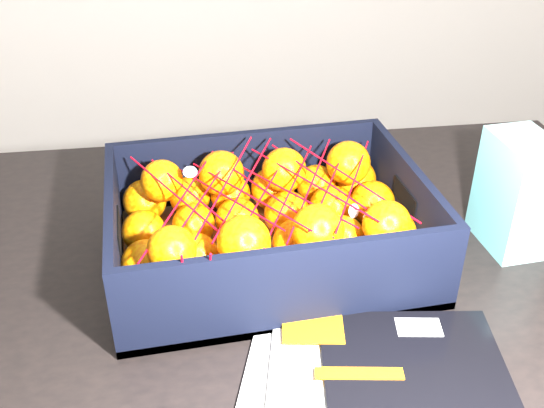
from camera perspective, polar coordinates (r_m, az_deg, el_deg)
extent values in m
cube|color=black|center=(0.95, 1.21, -5.74)|extent=(1.25, 0.88, 0.04)
cylinder|color=black|center=(1.61, 17.60, -6.04)|extent=(0.06, 0.06, 0.71)
cube|color=black|center=(0.74, 13.39, -16.77)|extent=(0.26, 0.32, 0.01)
cube|color=orange|center=(0.79, 3.67, -11.00)|extent=(0.09, 0.07, 0.00)
cube|color=white|center=(0.81, 13.01, -10.70)|extent=(0.06, 0.04, 0.00)
cube|color=orange|center=(0.75, 7.82, -14.80)|extent=(0.10, 0.04, 0.00)
cube|color=olive|center=(0.93, -0.39, -4.47)|extent=(0.43, 0.33, 0.01)
cube|color=black|center=(1.03, -2.17, 3.25)|extent=(0.43, 0.01, 0.13)
cube|color=black|center=(0.77, 1.97, -7.77)|extent=(0.43, 0.01, 0.13)
cube|color=black|center=(0.89, -13.90, -3.01)|extent=(0.01, 0.30, 0.13)
cube|color=black|center=(0.96, 12.10, 0.01)|extent=(0.01, 0.30, 0.13)
sphere|color=orange|center=(0.80, -10.68, -8.57)|extent=(0.07, 0.07, 0.07)
sphere|color=orange|center=(0.86, -11.24, -5.29)|extent=(0.07, 0.07, 0.07)
sphere|color=orange|center=(0.93, -11.42, -2.42)|extent=(0.06, 0.06, 0.06)
sphere|color=orange|center=(1.00, -11.33, 0.27)|extent=(0.07, 0.07, 0.07)
sphere|color=orange|center=(0.81, -5.73, -7.83)|extent=(0.06, 0.06, 0.06)
sphere|color=orange|center=(0.87, -6.86, -4.61)|extent=(0.06, 0.06, 0.06)
sphere|color=orange|center=(0.93, -7.04, -1.83)|extent=(0.06, 0.06, 0.06)
sphere|color=orange|center=(1.00, -7.38, 0.64)|extent=(0.06, 0.06, 0.06)
sphere|color=orange|center=(0.81, -0.85, -7.31)|extent=(0.06, 0.06, 0.06)
sphere|color=orange|center=(0.87, -2.13, -4.28)|extent=(0.06, 0.06, 0.06)
sphere|color=orange|center=(0.94, -3.12, -1.37)|extent=(0.06, 0.06, 0.06)
sphere|color=orange|center=(1.00, -3.76, 0.91)|extent=(0.06, 0.06, 0.06)
sphere|color=orange|center=(0.82, 3.43, -6.87)|extent=(0.06, 0.06, 0.06)
sphere|color=orange|center=(0.89, 2.25, -3.55)|extent=(0.07, 0.07, 0.07)
sphere|color=orange|center=(0.95, 1.38, -0.92)|extent=(0.07, 0.07, 0.07)
sphere|color=orange|center=(1.01, 0.05, 1.36)|extent=(0.07, 0.07, 0.07)
sphere|color=orange|center=(0.84, 8.17, -6.24)|extent=(0.07, 0.07, 0.07)
sphere|color=orange|center=(0.90, 6.33, -2.97)|extent=(0.06, 0.06, 0.06)
sphere|color=orange|center=(0.97, 5.33, -0.32)|extent=(0.07, 0.07, 0.07)
sphere|color=orange|center=(1.02, 3.97, 1.76)|extent=(0.06, 0.06, 0.06)
sphere|color=orange|center=(0.87, 12.47, -5.26)|extent=(0.07, 0.07, 0.07)
sphere|color=orange|center=(0.92, 10.71, -2.57)|extent=(0.07, 0.07, 0.07)
sphere|color=orange|center=(0.99, 8.99, 0.12)|extent=(0.07, 0.07, 0.07)
sphere|color=orange|center=(1.04, 7.47, 2.21)|extent=(0.07, 0.07, 0.07)
sphere|color=orange|center=(0.79, -8.97, -4.11)|extent=(0.06, 0.06, 0.06)
sphere|color=orange|center=(0.94, -9.83, 2.07)|extent=(0.06, 0.06, 0.06)
sphere|color=orange|center=(0.80, -2.53, -3.43)|extent=(0.07, 0.07, 0.07)
sphere|color=orange|center=(0.95, -4.56, 2.76)|extent=(0.07, 0.07, 0.07)
sphere|color=orange|center=(0.82, 4.12, -2.34)|extent=(0.07, 0.07, 0.07)
sphere|color=orange|center=(0.96, 1.10, 3.07)|extent=(0.07, 0.07, 0.07)
sphere|color=orange|center=(0.84, 10.25, -1.81)|extent=(0.06, 0.06, 0.06)
sphere|color=orange|center=(0.98, 6.85, 3.67)|extent=(0.07, 0.07, 0.07)
cylinder|color=red|center=(0.86, -8.33, 0.53)|extent=(0.12, 0.23, 0.02)
cylinder|color=red|center=(0.85, -6.22, 0.06)|extent=(0.12, 0.23, 0.03)
cylinder|color=red|center=(0.87, -4.38, 0.82)|extent=(0.12, 0.23, 0.02)
cylinder|color=red|center=(0.86, -2.25, 0.89)|extent=(0.12, 0.23, 0.02)
cylinder|color=red|center=(0.87, -0.36, 1.01)|extent=(0.12, 0.23, 0.02)
cylinder|color=red|center=(0.87, 1.62, 1.06)|extent=(0.12, 0.23, 0.02)
cylinder|color=red|center=(0.88, 3.41, 1.96)|extent=(0.12, 0.23, 0.00)
cylinder|color=red|center=(0.89, 5.34, 1.69)|extent=(0.12, 0.23, 0.03)
cylinder|color=red|center=(0.90, 7.02, 2.36)|extent=(0.12, 0.23, 0.03)
cylinder|color=red|center=(0.86, -8.28, 0.24)|extent=(0.12, 0.23, 0.02)
cylinder|color=red|center=(0.86, -6.30, 0.52)|extent=(0.12, 0.23, 0.01)
cylinder|color=red|center=(0.87, -4.41, 1.40)|extent=(0.12, 0.23, 0.04)
cylinder|color=red|center=(0.87, -2.47, 1.71)|extent=(0.12, 0.23, 0.02)
cylinder|color=red|center=(0.88, -0.50, 1.37)|extent=(0.12, 0.23, 0.01)
cylinder|color=red|center=(0.87, 1.60, 1.09)|extent=(0.12, 0.23, 0.02)
cylinder|color=red|center=(0.88, 3.47, 1.62)|extent=(0.12, 0.23, 0.02)
cylinder|color=red|center=(0.89, 5.22, 1.84)|extent=(0.12, 0.23, 0.01)
cylinder|color=red|center=(0.89, 7.33, 1.96)|extent=(0.12, 0.23, 0.01)
cylinder|color=red|center=(0.75, -7.97, -6.49)|extent=(0.00, 0.03, 0.09)
cylinder|color=red|center=(0.75, -5.68, -6.22)|extent=(0.01, 0.04, 0.08)
cube|color=white|center=(0.99, 21.05, 0.92)|extent=(0.08, 0.11, 0.17)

